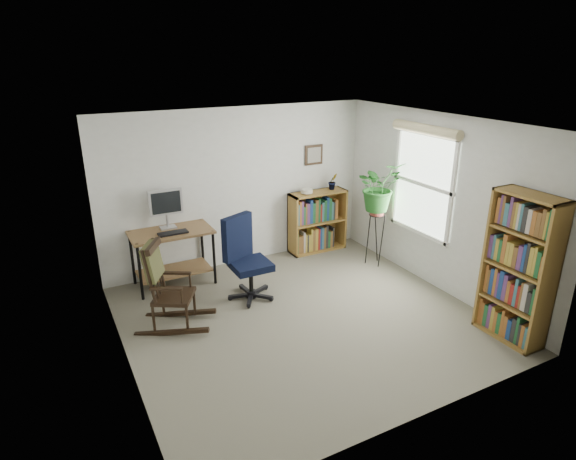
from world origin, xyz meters
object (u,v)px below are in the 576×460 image
rocking_chair (173,285)px  low_bookshelf (317,221)px  tall_bookshelf (519,269)px  desk (173,258)px  office_chair (250,259)px

rocking_chair → low_bookshelf: rocking_chair is taller
rocking_chair → tall_bookshelf: tall_bookshelf is taller
desk → low_bookshelf: (2.45, 0.12, 0.10)m
rocking_chair → office_chair: bearing=-48.2°
desk → tall_bookshelf: 4.43m
office_chair → tall_bookshelf: 3.22m
low_bookshelf → tall_bookshelf: bearing=-79.3°
office_chair → desk: bearing=108.4°
office_chair → low_bookshelf: bearing=8.4°
desk → office_chair: 1.21m
desk → tall_bookshelf: size_ratio=0.64×
low_bookshelf → office_chair: bearing=-148.3°
desk → rocking_chair: 1.17m
low_bookshelf → tall_bookshelf: size_ratio=0.58×
desk → tall_bookshelf: tall_bookshelf is taller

